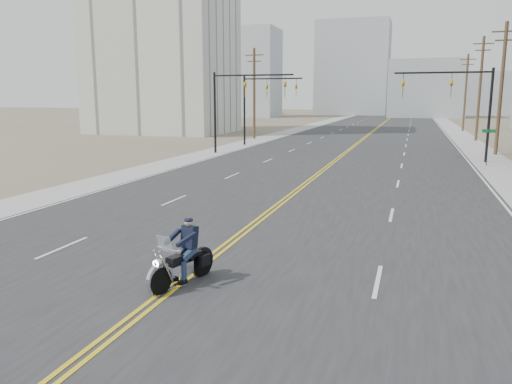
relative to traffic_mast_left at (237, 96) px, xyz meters
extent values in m
plane|color=#776D56|center=(8.98, -32.00, -4.94)|extent=(400.00, 400.00, 0.00)
cube|color=#303033|center=(8.98, 38.00, -4.93)|extent=(20.00, 200.00, 0.01)
cube|color=#A5A5A0|center=(-2.52, 38.00, -4.93)|extent=(3.00, 200.00, 0.01)
cube|color=#A5A5A0|center=(20.48, 38.00, -4.93)|extent=(3.00, 200.00, 0.01)
cylinder|color=black|center=(-2.02, 0.00, -1.44)|extent=(0.20, 0.20, 7.00)
cylinder|color=black|center=(1.48, 0.00, 1.76)|extent=(7.00, 0.14, 0.14)
imported|color=#BF8C0C|center=(0.78, 0.00, 1.11)|extent=(0.21, 0.26, 1.30)
imported|color=#BF8C0C|center=(4.28, 0.00, 1.11)|extent=(0.21, 0.26, 1.30)
cylinder|color=black|center=(19.98, 0.00, -1.44)|extent=(0.20, 0.20, 7.00)
cylinder|color=black|center=(16.48, 0.00, 1.76)|extent=(7.00, 0.14, 0.14)
imported|color=#BF8C0C|center=(17.18, 0.00, 1.11)|extent=(0.21, 0.26, 1.30)
imported|color=#BF8C0C|center=(13.68, 0.00, 1.11)|extent=(0.21, 0.26, 1.30)
cylinder|color=black|center=(-2.02, 8.00, -1.44)|extent=(0.20, 0.20, 7.00)
cylinder|color=black|center=(0.98, 8.00, 1.76)|extent=(6.00, 0.14, 0.14)
imported|color=#BF8C0C|center=(0.38, 8.00, 1.11)|extent=(0.21, 0.26, 1.30)
imported|color=#BF8C0C|center=(3.38, 8.00, 1.11)|extent=(0.21, 0.26, 1.30)
cylinder|color=black|center=(19.78, -2.00, -3.64)|extent=(0.06, 0.06, 2.60)
cube|color=#0C5926|center=(19.78, -2.00, -2.44)|extent=(0.90, 0.03, 0.25)
cylinder|color=brown|center=(21.48, 6.00, 0.56)|extent=(0.30, 0.30, 11.00)
cube|color=brown|center=(21.48, 6.00, 5.26)|extent=(2.20, 0.12, 0.12)
cube|color=brown|center=(21.48, 6.00, 4.56)|extent=(1.60, 0.12, 0.12)
cylinder|color=brown|center=(21.48, 21.00, 0.81)|extent=(0.30, 0.30, 11.50)
cube|color=brown|center=(21.48, 21.00, 5.76)|extent=(2.20, 0.12, 0.12)
cube|color=brown|center=(21.48, 21.00, 5.06)|extent=(1.60, 0.12, 0.12)
cylinder|color=brown|center=(21.48, 38.00, 0.56)|extent=(0.30, 0.30, 11.00)
cube|color=brown|center=(21.48, 38.00, 5.26)|extent=(2.20, 0.12, 0.12)
cube|color=brown|center=(21.48, 38.00, 4.56)|extent=(1.60, 0.12, 0.12)
cylinder|color=brown|center=(-3.52, 16.00, 0.31)|extent=(0.30, 0.30, 10.50)
cube|color=brown|center=(-3.52, 16.00, 4.76)|extent=(2.20, 0.12, 0.12)
cube|color=brown|center=(-3.52, 16.00, 4.06)|extent=(1.60, 0.12, 0.12)
cube|color=silver|center=(-19.02, 23.00, 10.06)|extent=(18.00, 14.00, 30.00)
cube|color=#B7BCC6|center=(-26.02, 83.00, 6.06)|extent=(14.00, 12.00, 22.00)
cube|color=#ADB2B7|center=(16.98, 93.00, 2.06)|extent=(18.00, 14.00, 14.00)
cube|color=#ADB2B7|center=(-3.02, 108.00, 8.06)|extent=(20.00, 15.00, 26.00)
cube|color=#B7BCC6|center=(33.98, 118.00, 1.06)|extent=(14.00, 14.00, 12.00)
cube|color=#ADB2B7|center=(-41.02, 98.00, 3.06)|extent=(12.00, 12.00, 16.00)
camera|label=1|loc=(14.67, -40.98, -0.12)|focal=35.00mm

